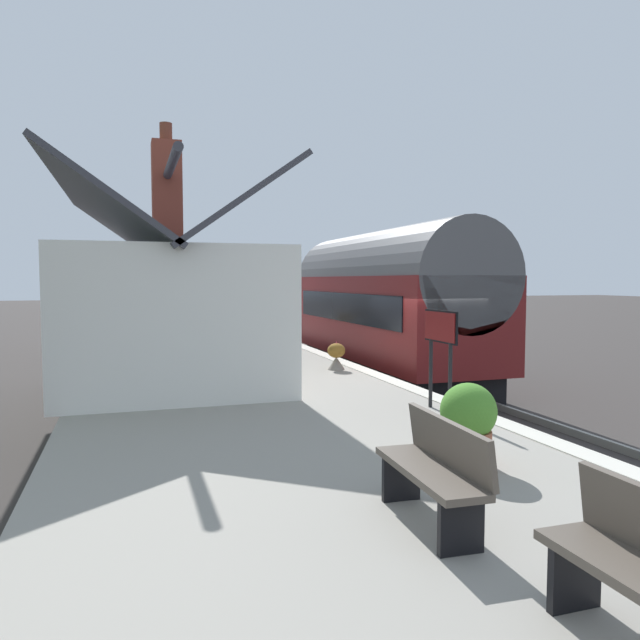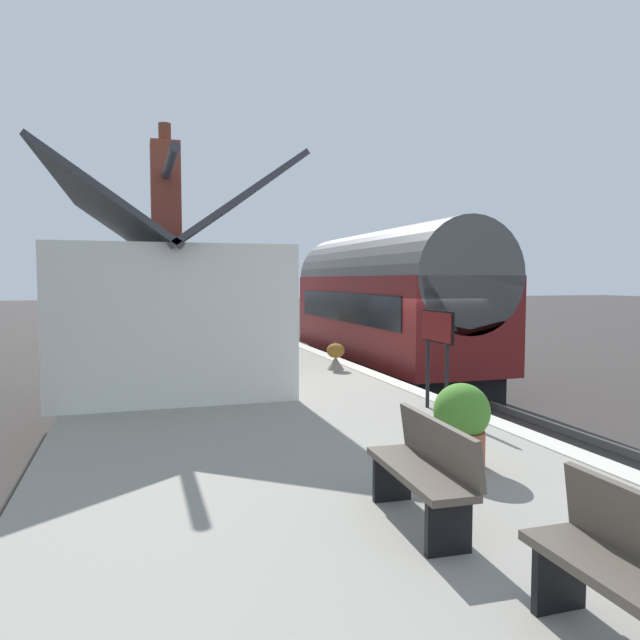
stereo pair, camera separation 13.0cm
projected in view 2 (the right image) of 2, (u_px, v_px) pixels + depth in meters
name	position (u px, v px, depth m)	size (l,w,h in m)	color
ground_plane	(410.00, 405.00, 13.78)	(160.00, 160.00, 0.00)	#383330
platform	(234.00, 397.00, 12.52)	(32.00, 6.22, 0.87)	gray
platform_edge_coping	(363.00, 370.00, 13.37)	(32.00, 0.36, 0.02)	beige
rail_near	(471.00, 398.00, 14.26)	(52.00, 0.08, 0.14)	gray
rail_far	(417.00, 401.00, 13.83)	(52.00, 0.08, 0.14)	gray
train	(387.00, 304.00, 17.15)	(9.27, 2.73, 4.32)	black
station_building	(165.00, 307.00, 13.01)	(8.25, 4.24, 5.08)	white
bench_mid_platform	(202.00, 325.00, 20.49)	(1.42, 0.49, 0.88)	brown
bench_near_building	(197.00, 321.00, 22.31)	(1.42, 0.49, 0.88)	brown
bench_platform_end	(424.00, 468.00, 4.93)	(1.42, 0.50, 0.88)	brown
planter_bench_left	(235.00, 325.00, 21.45)	(0.53, 0.53, 0.86)	black
planter_under_sign	(336.00, 356.00, 13.45)	(0.41, 0.41, 0.66)	gray
planter_edge_near	(462.00, 423.00, 6.46)	(0.61, 0.61, 0.92)	#9E5138
station_sign_board	(437.00, 335.00, 9.12)	(0.96, 0.06, 1.57)	black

